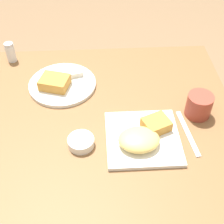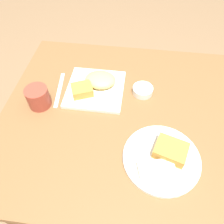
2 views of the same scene
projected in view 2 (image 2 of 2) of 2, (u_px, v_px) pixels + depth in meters
ground_plane at (118, 180)px, 1.42m from camera, size 8.00×8.00×0.00m
dining_table at (122, 125)px, 0.93m from camera, size 0.96×0.87×0.70m
plate_square_near at (96, 86)px, 0.93m from camera, size 0.24×0.24×0.06m
plate_oval_far at (163, 157)px, 0.73m from camera, size 0.26×0.26×0.05m
sauce_ramekin at (143, 90)px, 0.92m from camera, size 0.09×0.09×0.03m
butter_knife at (60, 90)px, 0.94m from camera, size 0.04×0.20×0.00m
coffee_mug at (38, 98)px, 0.86m from camera, size 0.09×0.09×0.08m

